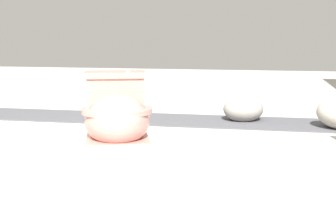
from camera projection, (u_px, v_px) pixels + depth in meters
ground_plane at (89, 158)px, 2.79m from camera, size 14.00×14.00×0.00m
gravel_strip at (199, 121)px, 3.94m from camera, size 0.56×8.00×0.01m
toilet at (117, 124)px, 2.68m from camera, size 0.72×0.55×0.52m
boulder_near at (243, 109)px, 3.91m from camera, size 0.35×0.39×0.22m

